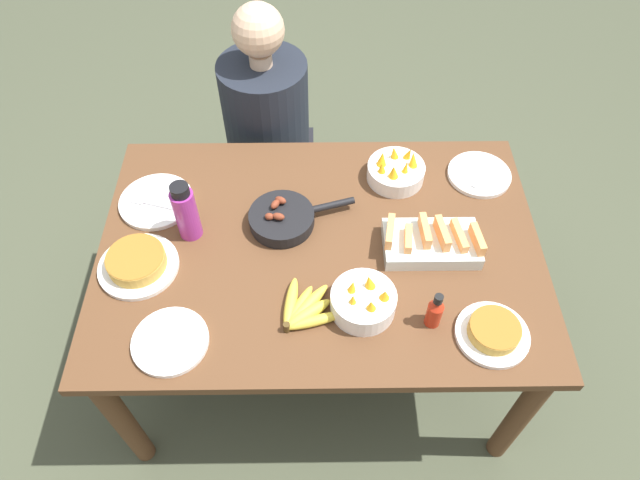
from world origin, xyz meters
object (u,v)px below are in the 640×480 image
object	(u,v)px
empty_plate_far_left	(479,175)
person_figure	(269,150)
banana_bunch	(304,311)
fruit_bowl_citrus	(364,301)
empty_plate_far_right	(170,341)
empty_plate_near_front	(156,201)
skillet	(283,218)
fruit_bowl_mango	(396,171)
frittata_plate_side	(493,332)
hot_sauce_bottle	(435,311)
water_bottle	(186,212)
frittata_plate_center	(137,263)
melon_tray	(431,242)

from	to	relation	value
empty_plate_far_left	person_figure	bearing A→B (deg)	152.72
banana_bunch	empty_plate_far_left	xyz separation A→B (m)	(0.63, 0.57, -0.01)
fruit_bowl_citrus	empty_plate_far_right	bearing A→B (deg)	-169.05
banana_bunch	person_figure	world-z (taller)	person_figure
empty_plate_far_right	empty_plate_near_front	bearing A→B (deg)	103.43
skillet	fruit_bowl_citrus	bearing A→B (deg)	-69.84
skillet	empty_plate_near_front	distance (m)	0.46
banana_bunch	empty_plate_near_front	bearing A→B (deg)	138.90
fruit_bowl_mango	fruit_bowl_citrus	size ratio (longest dim) A/B	1.04
frittata_plate_side	empty_plate_far_left	distance (m)	0.65
skillet	hot_sauce_bottle	distance (m)	0.59
banana_bunch	empty_plate_near_front	distance (m)	0.68
empty_plate_near_front	hot_sauce_bottle	bearing A→B (deg)	-28.26
frittata_plate_side	water_bottle	xyz separation A→B (m)	(-0.93, 0.40, 0.08)
empty_plate_near_front	empty_plate_far_left	world-z (taller)	same
empty_plate_far_left	frittata_plate_center	bearing A→B (deg)	-161.29
empty_plate_far_left	fruit_bowl_mango	xyz separation A→B (m)	(-0.31, -0.01, 0.03)
banana_bunch	person_figure	size ratio (longest dim) A/B	0.17
empty_plate_far_right	fruit_bowl_citrus	world-z (taller)	fruit_bowl_citrus
empty_plate_near_front	empty_plate_far_left	xyz separation A→B (m)	(1.14, 0.12, 0.00)
skillet	water_bottle	bearing A→B (deg)	170.18
skillet	empty_plate_near_front	xyz separation A→B (m)	(-0.44, 0.10, -0.02)
melon_tray	frittata_plate_center	distance (m)	0.94
skillet	fruit_bowl_citrus	size ratio (longest dim) A/B	1.82
fruit_bowl_citrus	water_bottle	xyz separation A→B (m)	(-0.55, 0.30, 0.07)
skillet	empty_plate_far_left	world-z (taller)	skillet
frittata_plate_center	frittata_plate_side	bearing A→B (deg)	-13.36
skillet	empty_plate_far_left	size ratio (longest dim) A/B	1.58
melon_tray	skillet	distance (m)	0.49
frittata_plate_center	fruit_bowl_citrus	world-z (taller)	fruit_bowl_citrus
banana_bunch	fruit_bowl_citrus	distance (m)	0.18
empty_plate_near_front	person_figure	xyz separation A→B (m)	(0.35, 0.53, -0.26)
skillet	frittata_plate_center	world-z (taller)	skillet
water_bottle	empty_plate_far_right	bearing A→B (deg)	-91.25
banana_bunch	hot_sauce_bottle	size ratio (longest dim) A/B	1.42
hot_sauce_bottle	empty_plate_near_front	bearing A→B (deg)	151.74
banana_bunch	fruit_bowl_mango	world-z (taller)	fruit_bowl_mango
frittata_plate_side	person_figure	bearing A→B (deg)	124.02
fruit_bowl_citrus	frittata_plate_side	bearing A→B (deg)	-14.68
frittata_plate_center	empty_plate_far_right	distance (m)	0.30
banana_bunch	water_bottle	distance (m)	0.50
frittata_plate_center	empty_plate_far_left	world-z (taller)	frittata_plate_center
empty_plate_near_front	hot_sauce_bottle	world-z (taller)	hot_sauce_bottle
water_bottle	hot_sauce_bottle	distance (m)	0.83
skillet	empty_plate_far_left	distance (m)	0.73
skillet	hot_sauce_bottle	world-z (taller)	hot_sauce_bottle
frittata_plate_side	water_bottle	distance (m)	1.01
fruit_bowl_citrus	water_bottle	world-z (taller)	water_bottle
melon_tray	fruit_bowl_mango	size ratio (longest dim) A/B	1.53
empty_plate_far_left	person_figure	distance (m)	0.93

